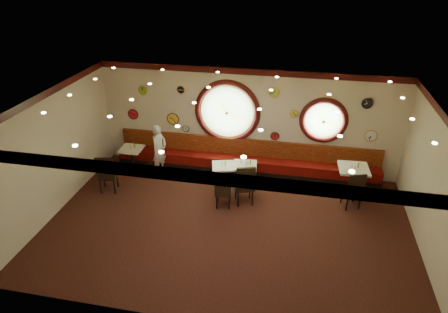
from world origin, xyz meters
TOP-DOWN VIEW (x-y plane):
  - floor at (0.00, 0.00)m, footprint 9.00×6.00m
  - ceiling at (0.00, 0.00)m, footprint 9.00×6.00m
  - wall_back at (0.00, 3.00)m, footprint 9.00×0.02m
  - wall_front at (0.00, -3.00)m, footprint 9.00×0.02m
  - wall_left at (-4.50, 0.00)m, footprint 0.02×6.00m
  - wall_right at (4.50, 0.00)m, footprint 0.02×6.00m
  - molding_back at (0.00, 2.95)m, footprint 9.00×0.10m
  - molding_front at (0.00, -2.95)m, footprint 9.00×0.10m
  - molding_left at (-4.45, 0.00)m, footprint 0.10×6.00m
  - banquette_base at (0.00, 2.72)m, footprint 8.00×0.55m
  - banquette_seat at (0.00, 2.72)m, footprint 8.00×0.55m
  - banquette_back at (0.00, 2.94)m, footprint 8.00×0.10m
  - porthole_left_glass at (-0.60, 3.00)m, footprint 1.66×0.02m
  - porthole_left_frame at (-0.60, 2.98)m, footprint 1.98×0.18m
  - porthole_left_ring at (-0.60, 2.95)m, footprint 1.61×0.03m
  - porthole_right_glass at (2.20, 3.00)m, footprint 1.10×0.02m
  - porthole_right_frame at (2.20, 2.98)m, footprint 1.38×0.18m
  - porthole_right_ring at (2.20, 2.95)m, footprint 1.09×0.03m
  - wall_clock_0 at (-3.20, 2.96)m, footprint 0.26×0.03m
  - wall_clock_1 at (3.55, 2.96)m, footprint 0.34×0.03m
  - wall_clock_2 at (-2.00, 2.96)m, footprint 0.24×0.03m
  - wall_clock_3 at (1.35, 2.96)m, footprint 0.22×0.03m
  - wall_clock_4 at (0.85, 2.96)m, footprint 0.24×0.03m
  - wall_clock_5 at (3.30, 2.96)m, footprint 0.28×0.03m
  - wall_clock_6 at (-1.90, 2.96)m, footprint 0.20×0.03m
  - wall_clock_7 at (-2.30, 2.96)m, footprint 0.36×0.03m
  - wall_clock_8 at (0.75, 2.96)m, footprint 0.30×0.03m
  - wall_clock_9 at (-3.60, 2.96)m, footprint 0.32×0.03m
  - table_a at (-3.45, 2.22)m, footprint 0.67×0.67m
  - table_b at (-0.48, 1.77)m, footprint 0.76×0.76m
  - table_c at (0.13, 1.90)m, footprint 0.72×0.72m
  - table_d at (3.09, 2.02)m, footprint 0.85×0.85m
  - chair_a at (-3.60, 0.84)m, footprint 0.57×0.57m
  - chair_b at (-0.27, 0.73)m, footprint 0.48×0.48m
  - chair_c at (0.27, 0.99)m, footprint 0.63×0.63m
  - chair_d at (3.09, 1.38)m, footprint 0.57×0.57m
  - condiment_a_salt at (-3.50, 2.26)m, footprint 0.04×0.04m
  - condiment_b_salt at (-0.53, 1.85)m, footprint 0.03×0.03m
  - condiment_c_salt at (0.00, 1.95)m, footprint 0.04×0.04m
  - condiment_d_salt at (3.03, 2.04)m, footprint 0.03×0.03m
  - condiment_a_pepper at (-3.43, 2.16)m, footprint 0.04×0.04m
  - condiment_b_pepper at (-0.43, 1.74)m, footprint 0.04×0.04m
  - condiment_c_pepper at (0.17, 1.89)m, footprint 0.04×0.04m
  - condiment_d_pepper at (3.11, 1.94)m, footprint 0.03×0.03m
  - condiment_a_bottle at (-3.37, 2.29)m, footprint 0.05×0.05m
  - condiment_b_bottle at (-0.43, 1.81)m, footprint 0.05×0.05m
  - condiment_c_bottle at (0.27, 1.93)m, footprint 0.05×0.05m
  - condiment_d_bottle at (3.20, 2.04)m, footprint 0.04×0.04m
  - waiter at (-2.53, 2.20)m, footprint 0.53×0.66m

SIDE VIEW (x-z plane):
  - floor at x=0.00m, z-range 0.00..0.00m
  - banquette_base at x=0.00m, z-range 0.00..0.20m
  - banquette_seat at x=0.00m, z-range 0.20..0.50m
  - table_b at x=-0.48m, z-range 0.09..0.78m
  - table_c at x=0.13m, z-range 0.09..0.81m
  - table_a at x=-3.45m, z-range 0.09..0.82m
  - table_d at x=3.09m, z-range 0.11..0.99m
  - chair_b at x=-0.27m, z-range 0.27..0.90m
  - chair_d at x=3.09m, z-range 0.28..0.94m
  - chair_a at x=-3.60m, z-range 0.30..1.01m
  - chair_c at x=0.27m, z-range 0.31..1.05m
  - condiment_b_salt at x=-0.53m, z-range 0.69..0.79m
  - condiment_b_pepper at x=-0.43m, z-range 0.69..0.80m
  - banquette_back at x=0.00m, z-range 0.48..1.02m
  - condiment_c_salt at x=0.00m, z-range 0.72..0.81m
  - condiment_b_bottle at x=-0.43m, z-range 0.69..0.84m
  - condiment_c_pepper at x=0.17m, z-range 0.72..0.83m
  - condiment_a_pepper at x=-3.43m, z-range 0.73..0.84m
  - condiment_a_salt at x=-3.50m, z-range 0.73..0.84m
  - waiter at x=-2.53m, z-range 0.00..1.57m
  - condiment_c_bottle at x=0.27m, z-range 0.72..0.86m
  - condiment_a_bottle at x=-3.37m, z-range 0.73..0.88m
  - condiment_d_pepper at x=3.11m, z-range 0.88..0.97m
  - condiment_d_salt at x=3.03m, z-range 0.88..0.97m
  - condiment_d_bottle at x=3.20m, z-range 0.88..1.02m
  - wall_clock_4 at x=0.85m, z-range 1.08..1.32m
  - wall_clock_6 at x=-1.90m, z-range 1.10..1.30m
  - wall_clock_1 at x=3.55m, z-range 1.28..1.62m
  - wall_clock_7 at x=-2.30m, z-range 1.32..1.68m
  - wall_clock_9 at x=-3.60m, z-range 1.39..1.71m
  - wall_back at x=0.00m, z-range 0.00..3.20m
  - wall_front at x=0.00m, z-range 0.00..3.20m
  - wall_left at x=-4.50m, z-range 0.00..3.20m
  - wall_right at x=4.50m, z-range 0.00..3.20m
  - porthole_right_ring at x=2.20m, z-range 1.26..2.34m
  - porthole_right_glass at x=2.20m, z-range 1.25..2.35m
  - porthole_right_frame at x=2.20m, z-range 1.11..2.49m
  - porthole_left_glass at x=-0.60m, z-range 1.02..2.68m
  - porthole_left_frame at x=-0.60m, z-range 0.86..2.84m
  - porthole_left_ring at x=-0.60m, z-range 1.04..2.66m
  - wall_clock_3 at x=1.35m, z-range 1.84..2.06m
  - wall_clock_0 at x=-3.20m, z-range 2.22..2.48m
  - wall_clock_5 at x=3.30m, z-range 2.26..2.54m
  - wall_clock_2 at x=-2.00m, z-range 2.33..2.57m
  - wall_clock_8 at x=0.75m, z-range 2.40..2.70m
  - molding_back at x=0.00m, z-range 3.02..3.20m
  - molding_front at x=0.00m, z-range 3.02..3.20m
  - molding_left at x=-4.45m, z-range 3.02..3.20m
  - ceiling at x=0.00m, z-range 3.19..3.21m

